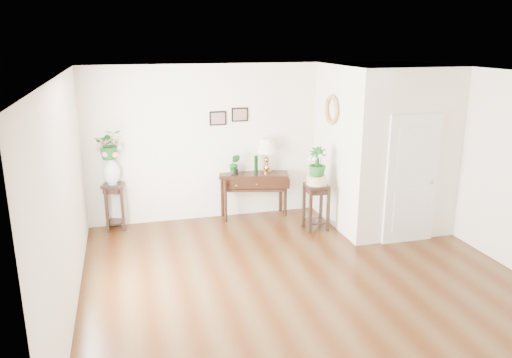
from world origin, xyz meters
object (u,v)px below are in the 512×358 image
object	(u,v)px
plant_stand_a	(114,207)
plant_stand_b	(316,207)
table_lamp	(267,154)
console_table	(254,195)

from	to	relation	value
plant_stand_a	plant_stand_b	xyz separation A→B (m)	(3.37, -0.90, -0.01)
table_lamp	console_table	bearing A→B (deg)	180.00
plant_stand_a	console_table	bearing A→B (deg)	0.00
table_lamp	plant_stand_b	world-z (taller)	table_lamp
console_table	plant_stand_a	xyz separation A→B (m)	(-2.50, 0.00, -0.01)
console_table	table_lamp	xyz separation A→B (m)	(0.25, 0.00, 0.77)
plant_stand_b	plant_stand_a	bearing A→B (deg)	165.07
console_table	table_lamp	size ratio (longest dim) A/B	1.97
console_table	plant_stand_b	world-z (taller)	console_table
table_lamp	plant_stand_a	size ratio (longest dim) A/B	0.77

